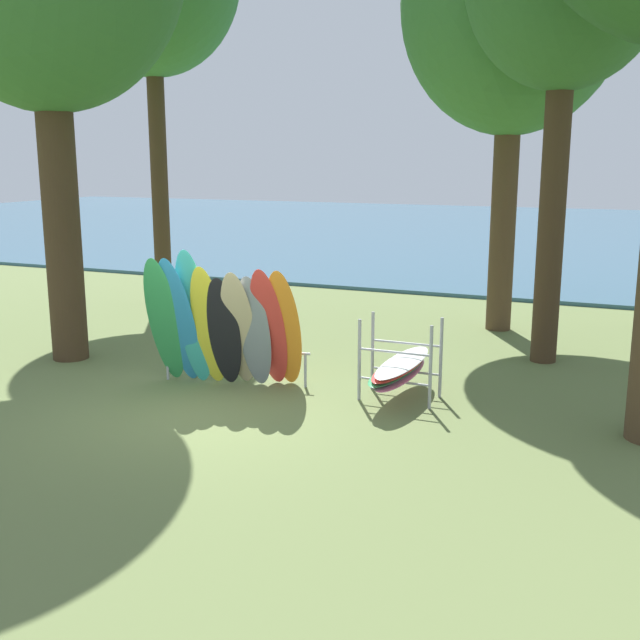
# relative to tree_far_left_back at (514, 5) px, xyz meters

# --- Properties ---
(ground_plane) EXTENTS (80.00, 80.00, 0.00)m
(ground_plane) POSITION_rel_tree_far_left_back_xyz_m (-3.01, -7.13, -6.53)
(ground_plane) COLOR olive
(lake_water) EXTENTS (80.00, 36.00, 0.10)m
(lake_water) POSITION_rel_tree_far_left_back_xyz_m (-3.01, 21.33, -6.48)
(lake_water) COLOR #38607A
(lake_water) RESTS_ON ground
(tree_far_left_back) EXTENTS (4.45, 4.45, 9.14)m
(tree_far_left_back) POSITION_rel_tree_far_left_back_xyz_m (0.00, 0.00, 0.00)
(tree_far_left_back) COLOR #4C3823
(tree_far_left_back) RESTS_ON ground
(leaning_board_pile) EXTENTS (2.57, 1.58, 2.27)m
(leaning_board_pile) POSITION_rel_tree_far_left_back_xyz_m (-3.23, -6.04, -5.52)
(leaning_board_pile) COLOR #339E56
(leaning_board_pile) RESTS_ON ground
(board_storage_rack) EXTENTS (1.15, 2.11, 1.25)m
(board_storage_rack) POSITION_rel_tree_far_left_back_xyz_m (-0.51, -5.43, -6.03)
(board_storage_rack) COLOR #9EA0A5
(board_storage_rack) RESTS_ON ground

